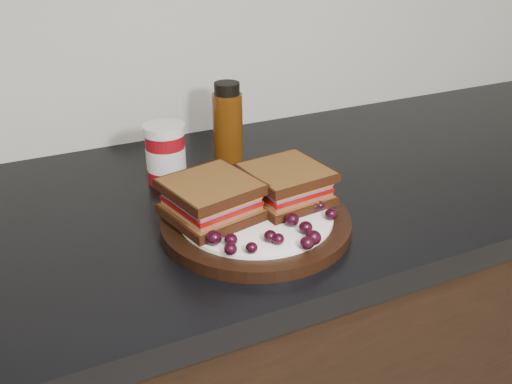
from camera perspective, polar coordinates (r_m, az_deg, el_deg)
countertop at (r=0.92m, az=-8.36°, el=-2.64°), size 3.98×0.60×0.04m
plate at (r=0.84m, az=0.00°, el=-3.10°), size 0.28×0.28×0.02m
sandwich_left at (r=0.82m, az=-4.50°, el=-0.71°), size 0.14×0.14×0.05m
sandwich_right at (r=0.86m, az=3.01°, el=0.77°), size 0.13×0.13×0.05m
grape_0 at (r=0.76m, az=-4.23°, el=-4.58°), size 0.02×0.02×0.02m
grape_1 at (r=0.76m, az=-2.53°, el=-4.79°), size 0.02×0.02×0.02m
grape_2 at (r=0.74m, az=-2.56°, el=-5.72°), size 0.02×0.02×0.02m
grape_3 at (r=0.74m, az=-0.45°, el=-5.60°), size 0.02×0.02×0.02m
grape_4 at (r=0.76m, az=1.44°, el=-4.43°), size 0.02×0.02×0.02m
grape_5 at (r=0.76m, az=2.24°, el=-4.72°), size 0.02×0.02×0.02m
grape_6 at (r=0.75m, az=5.12°, el=-5.10°), size 0.02×0.02×0.02m
grape_7 at (r=0.76m, az=5.75°, el=-4.56°), size 0.02×0.02×0.02m
grape_8 at (r=0.79m, az=5.00°, el=-3.56°), size 0.02×0.02×0.02m
grape_9 at (r=0.80m, az=3.62°, el=-2.77°), size 0.02×0.02×0.02m
grape_10 at (r=0.82m, az=7.53°, el=-2.21°), size 0.02×0.02×0.02m
grape_11 at (r=0.84m, az=5.87°, el=-1.49°), size 0.02×0.02×0.01m
grape_12 at (r=0.85m, az=6.39°, el=-1.34°), size 0.02×0.02×0.01m
grape_13 at (r=0.87m, az=5.04°, el=-0.39°), size 0.02×0.02×0.02m
grape_14 at (r=0.88m, az=3.86°, el=0.05°), size 0.02×0.02×0.02m
grape_15 at (r=0.86m, az=2.74°, el=-0.42°), size 0.02×0.02×0.02m
grape_16 at (r=0.85m, az=-4.66°, el=-0.86°), size 0.02×0.02×0.02m
grape_17 at (r=0.84m, az=-4.66°, el=-1.15°), size 0.02×0.02×0.02m
grape_18 at (r=0.83m, az=-6.33°, el=-1.72°), size 0.02×0.02×0.02m
grape_19 at (r=0.82m, az=-5.77°, el=-2.12°), size 0.02×0.02×0.02m
grape_20 at (r=0.81m, az=-4.03°, el=-2.63°), size 0.02×0.02×0.02m
grape_21 at (r=0.80m, az=-3.97°, el=-3.20°), size 0.02×0.02×0.02m
grape_22 at (r=0.83m, az=-3.48°, el=-1.70°), size 0.02×0.02×0.01m
grape_23 at (r=0.83m, az=-6.30°, el=-1.84°), size 0.02×0.02×0.02m
grape_24 at (r=0.81m, az=-4.61°, el=-2.68°), size 0.02×0.02×0.02m
condiment_jar at (r=0.98m, az=-9.02°, el=3.81°), size 0.09×0.09×0.10m
oil_bottle at (r=1.04m, az=-2.85°, el=6.85°), size 0.06×0.06×0.15m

